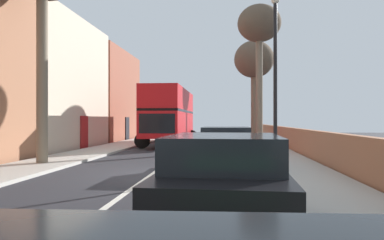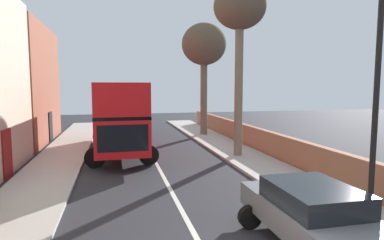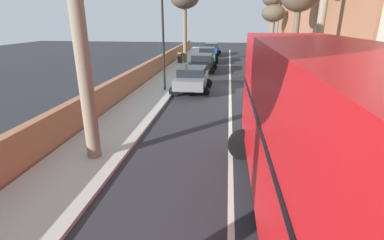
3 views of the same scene
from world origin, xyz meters
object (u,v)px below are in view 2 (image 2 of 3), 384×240
Objects in this scene: parked_car_grey_right_1 at (309,211)px; street_tree_right_1 at (240,13)px; double_decker_bus at (120,113)px; street_tree_right_5 at (204,46)px; lamppost_right at (377,90)px.

street_tree_right_1 reaches higher than parked_car_grey_right_1.
double_decker_bus is 1.17× the size of street_tree_right_5.
street_tree_right_5 is at bearing 82.51° from parked_car_grey_right_1.
street_tree_right_5 reaches higher than parked_car_grey_right_1.
street_tree_right_5 is (0.28, 8.10, -0.80)m from street_tree_right_1.
lamppost_right is (1.80, 0.08, 2.89)m from parked_car_grey_right_1.
parked_car_grey_right_1 is 12.27m from street_tree_right_1.
double_decker_bus is 8.75m from street_tree_right_1.
street_tree_right_5 is 1.37× the size of lamppost_right.
lamppost_right is at bearing -64.54° from double_decker_bus.
street_tree_right_1 is 10.65m from lamppost_right.
double_decker_bus reaches higher than parked_car_grey_right_1.
parked_car_grey_right_1 is 3.41m from lamppost_right.
double_decker_bus is 14.03m from lamppost_right.
street_tree_right_5 reaches higher than double_decker_bus.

